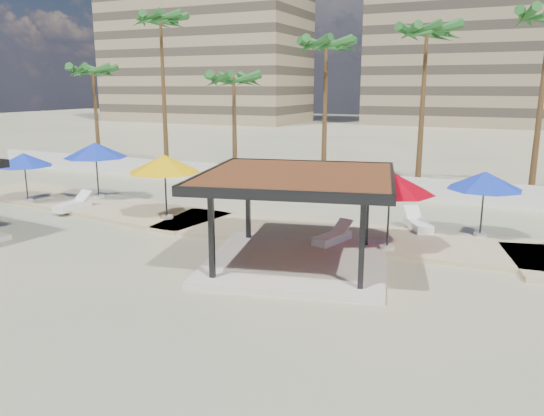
{
  "coord_description": "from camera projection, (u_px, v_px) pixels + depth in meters",
  "views": [
    {
      "loc": [
        8.07,
        -12.9,
        6.03
      ],
      "look_at": [
        -0.35,
        5.31,
        1.4
      ],
      "focal_mm": 35.0,
      "sensor_mm": 36.0,
      "label": 1
    }
  ],
  "objects": [
    {
      "name": "lounger_a",
      "position": [
        73.0,
        205.0,
        25.76
      ],
      "size": [
        0.71,
        2.06,
        0.78
      ],
      "rotation": [
        0.0,
        0.0,
        1.59
      ],
      "color": "white",
      "rests_on": "promenade"
    },
    {
      "name": "umbrella_a",
      "position": [
        24.0,
        160.0,
        27.09
      ],
      "size": [
        3.69,
        3.69,
        2.51
      ],
      "rotation": [
        0.0,
        0.0,
        -0.39
      ],
      "color": "beige",
      "rests_on": "promenade"
    },
    {
      "name": "palm_b",
      "position": [
        161.0,
        27.0,
        36.49
      ],
      "size": [
        3.0,
        3.0,
        11.32
      ],
      "color": "brown",
      "rests_on": "ground"
    },
    {
      "name": "building_mid",
      "position": [
        499.0,
        30.0,
        80.21
      ],
      "size": [
        38.0,
        16.0,
        30.4
      ],
      "color": "#847259",
      "rests_on": "ground"
    },
    {
      "name": "umbrella_f",
      "position": [
        95.0,
        150.0,
        27.95
      ],
      "size": [
        3.44,
        3.44,
        2.95
      ],
      "rotation": [
        0.0,
        0.0,
        -0.04
      ],
      "color": "beige",
      "rests_on": "promenade"
    },
    {
      "name": "ground",
      "position": [
        209.0,
        290.0,
        16.07
      ],
      "size": [
        200.0,
        200.0,
        0.0
      ],
      "primitive_type": "plane",
      "color": "tan",
      "rests_on": "ground"
    },
    {
      "name": "umbrella_c",
      "position": [
        390.0,
        183.0,
        18.93
      ],
      "size": [
        3.46,
        3.46,
        2.88
      ],
      "rotation": [
        0.0,
        0.0,
        0.07
      ],
      "color": "beige",
      "rests_on": "promenade"
    },
    {
      "name": "palm_a",
      "position": [
        93.0,
        74.0,
        39.29
      ],
      "size": [
        3.0,
        3.0,
        7.97
      ],
      "color": "brown",
      "rests_on": "ground"
    },
    {
      "name": "building_west",
      "position": [
        204.0,
        30.0,
        89.95
      ],
      "size": [
        34.0,
        16.0,
        32.4
      ],
      "color": "#937F60",
      "rests_on": "ground"
    },
    {
      "name": "palm_d",
      "position": [
        326.0,
        50.0,
        32.18
      ],
      "size": [
        3.0,
        3.0,
        9.31
      ],
      "color": "brown",
      "rests_on": "ground"
    },
    {
      "name": "lounger_b",
      "position": [
        333.0,
        237.0,
        20.34
      ],
      "size": [
        1.12,
        2.04,
        0.73
      ],
      "rotation": [
        0.0,
        0.0,
        1.3
      ],
      "color": "white",
      "rests_on": "promenade"
    },
    {
      "name": "pavilion_central",
      "position": [
        297.0,
        210.0,
        17.93
      ],
      "size": [
        7.59,
        7.59,
        3.21
      ],
      "rotation": [
        0.0,
        0.0,
        0.23
      ],
      "color": "beige",
      "rests_on": "ground"
    },
    {
      "name": "umbrella_b",
      "position": [
        164.0,
        164.0,
        23.43
      ],
      "size": [
        4.26,
        4.26,
        2.89
      ],
      "rotation": [
        0.0,
        0.0,
        -0.4
      ],
      "color": "beige",
      "rests_on": "promenade"
    },
    {
      "name": "palm_c",
      "position": [
        234.0,
        83.0,
        34.35
      ],
      "size": [
        3.0,
        3.0,
        7.3
      ],
      "color": "brown",
      "rests_on": "ground"
    },
    {
      "name": "palm_e",
      "position": [
        427.0,
        38.0,
        29.18
      ],
      "size": [
        3.0,
        3.0,
        9.81
      ],
      "color": "brown",
      "rests_on": "ground"
    },
    {
      "name": "promenade",
      "position": [
        347.0,
        233.0,
        22.02
      ],
      "size": [
        44.45,
        7.97,
        0.24
      ],
      "color": "#C6B284",
      "rests_on": "ground"
    },
    {
      "name": "lounger_c",
      "position": [
        418.0,
        224.0,
        22.28
      ],
      "size": [
        1.57,
        2.12,
        0.78
      ],
      "rotation": [
        0.0,
        0.0,
        2.07
      ],
      "color": "white",
      "rests_on": "promenade"
    },
    {
      "name": "umbrella_d",
      "position": [
        485.0,
        181.0,
        20.7
      ],
      "size": [
        3.88,
        3.88,
        2.6
      ],
      "rotation": [
        0.0,
        0.0,
        -0.43
      ],
      "color": "beige",
      "rests_on": "promenade"
    },
    {
      "name": "boundary_wall",
      "position": [
        356.0,
        184.0,
        30.08
      ],
      "size": [
        56.0,
        0.3,
        1.2
      ],
      "primitive_type": "cube",
      "color": "silver",
      "rests_on": "ground"
    }
  ]
}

